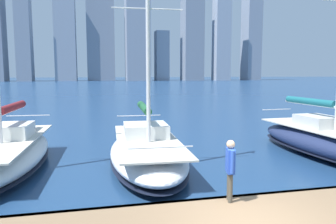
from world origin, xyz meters
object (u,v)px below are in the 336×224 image
sailboat_teal (324,141)px  person_blue_shirt (230,165)px  sailboat_forest (147,150)px  sailboat_maroon (7,153)px

sailboat_teal → person_blue_shirt: 8.89m
sailboat_teal → sailboat_forest: (8.18, -0.28, -0.08)m
sailboat_teal → sailboat_maroon: (13.64, -0.83, -0.01)m
sailboat_teal → person_blue_shirt: (7.00, 5.42, 0.82)m
sailboat_forest → person_blue_shirt: 5.89m
sailboat_maroon → person_blue_shirt: size_ratio=7.69×
sailboat_forest → person_blue_shirt: sailboat_forest is taller
sailboat_forest → sailboat_maroon: 5.49m
sailboat_teal → sailboat_maroon: sailboat_maroon is taller
sailboat_maroon → sailboat_teal: bearing=176.5°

